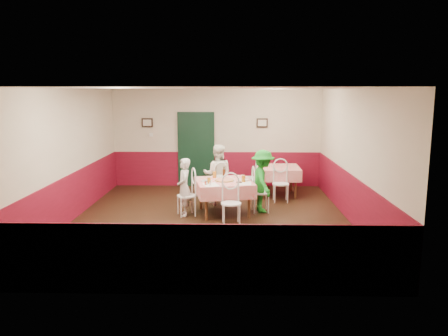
{
  "coord_description": "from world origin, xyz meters",
  "views": [
    {
      "loc": [
        0.5,
        -9.06,
        2.74
      ],
      "look_at": [
        0.28,
        0.53,
        1.05
      ],
      "focal_mm": 35.0,
      "sensor_mm": 36.0,
      "label": 1
    }
  ],
  "objects_px": {
    "chair_right": "(260,193)",
    "chair_far": "(218,186)",
    "glass_c": "(215,175)",
    "beer_bottle": "(224,172)",
    "chair_left": "(186,196)",
    "glass_a": "(209,181)",
    "diner_far": "(218,174)",
    "chair_near": "(231,204)",
    "main_table": "(224,197)",
    "diner_left": "(184,187)",
    "diner_right": "(263,181)",
    "second_table": "(278,181)",
    "chair_second_a": "(250,178)",
    "pizza": "(224,180)",
    "chair_second_b": "(281,184)",
    "wallet": "(239,182)",
    "glass_b": "(243,179)"
  },
  "relations": [
    {
      "from": "chair_second_b",
      "to": "pizza",
      "type": "relative_size",
      "value": 2.2
    },
    {
      "from": "beer_bottle",
      "to": "diner_far",
      "type": "xyz_separation_m",
      "value": [
        -0.17,
        0.46,
        -0.14
      ]
    },
    {
      "from": "glass_c",
      "to": "diner_far",
      "type": "bearing_deg",
      "value": 84.9
    },
    {
      "from": "chair_near",
      "to": "beer_bottle",
      "type": "distance_m",
      "value": 1.34
    },
    {
      "from": "chair_second_a",
      "to": "diner_left",
      "type": "distance_m",
      "value": 2.57
    },
    {
      "from": "chair_right",
      "to": "chair_far",
      "type": "height_order",
      "value": "same"
    },
    {
      "from": "chair_left",
      "to": "diner_left",
      "type": "height_order",
      "value": "diner_left"
    },
    {
      "from": "chair_left",
      "to": "glass_a",
      "type": "distance_m",
      "value": 0.66
    },
    {
      "from": "main_table",
      "to": "diner_left",
      "type": "bearing_deg",
      "value": -168.59
    },
    {
      "from": "glass_a",
      "to": "wallet",
      "type": "distance_m",
      "value": 0.67
    },
    {
      "from": "chair_near",
      "to": "glass_a",
      "type": "bearing_deg",
      "value": 129.05
    },
    {
      "from": "chair_second_b",
      "to": "diner_right",
      "type": "height_order",
      "value": "diner_right"
    },
    {
      "from": "pizza",
      "to": "glass_b",
      "type": "bearing_deg",
      "value": -14.58
    },
    {
      "from": "chair_second_b",
      "to": "wallet",
      "type": "height_order",
      "value": "chair_second_b"
    },
    {
      "from": "diner_left",
      "to": "diner_far",
      "type": "height_order",
      "value": "diner_far"
    },
    {
      "from": "chair_right",
      "to": "chair_second_a",
      "type": "height_order",
      "value": "same"
    },
    {
      "from": "second_table",
      "to": "chair_second_a",
      "type": "bearing_deg",
      "value": 180.0
    },
    {
      "from": "glass_c",
      "to": "diner_right",
      "type": "xyz_separation_m",
      "value": [
        1.11,
        -0.16,
        -0.12
      ]
    },
    {
      "from": "diner_left",
      "to": "diner_far",
      "type": "distance_m",
      "value": 1.28
    },
    {
      "from": "beer_bottle",
      "to": "diner_right",
      "type": "distance_m",
      "value": 0.94
    },
    {
      "from": "wallet",
      "to": "diner_far",
      "type": "height_order",
      "value": "diner_far"
    },
    {
      "from": "chair_near",
      "to": "main_table",
      "type": "bearing_deg",
      "value": 95.95
    },
    {
      "from": "chair_far",
      "to": "wallet",
      "type": "bearing_deg",
      "value": 90.71
    },
    {
      "from": "beer_bottle",
      "to": "chair_second_b",
      "type": "bearing_deg",
      "value": 26.41
    },
    {
      "from": "chair_far",
      "to": "pizza",
      "type": "xyz_separation_m",
      "value": [
        0.17,
        -0.86,
        0.32
      ]
    },
    {
      "from": "pizza",
      "to": "glass_a",
      "type": "height_order",
      "value": "glass_a"
    },
    {
      "from": "chair_left",
      "to": "chair_second_b",
      "type": "bearing_deg",
      "value": 101.24
    },
    {
      "from": "main_table",
      "to": "chair_left",
      "type": "xyz_separation_m",
      "value": [
        -0.83,
        -0.17,
        0.08
      ]
    },
    {
      "from": "diner_right",
      "to": "chair_right",
      "type": "bearing_deg",
      "value": 92.2
    },
    {
      "from": "pizza",
      "to": "diner_far",
      "type": "relative_size",
      "value": 0.28
    },
    {
      "from": "second_table",
      "to": "chair_second_a",
      "type": "xyz_separation_m",
      "value": [
        -0.75,
        0.0,
        0.08
      ]
    },
    {
      "from": "second_table",
      "to": "diner_far",
      "type": "height_order",
      "value": "diner_far"
    },
    {
      "from": "second_table",
      "to": "chair_second_b",
      "type": "relative_size",
      "value": 1.24
    },
    {
      "from": "diner_far",
      "to": "pizza",
      "type": "bearing_deg",
      "value": 102.55
    },
    {
      "from": "second_table",
      "to": "chair_second_a",
      "type": "height_order",
      "value": "chair_second_a"
    },
    {
      "from": "glass_c",
      "to": "beer_bottle",
      "type": "relative_size",
      "value": 0.67
    },
    {
      "from": "diner_left",
      "to": "glass_a",
      "type": "bearing_deg",
      "value": 63.36
    },
    {
      "from": "beer_bottle",
      "to": "wallet",
      "type": "height_order",
      "value": "beer_bottle"
    },
    {
      "from": "diner_left",
      "to": "diner_right",
      "type": "relative_size",
      "value": 0.9
    },
    {
      "from": "diner_right",
      "to": "chair_near",
      "type": "bearing_deg",
      "value": 135.57
    },
    {
      "from": "chair_left",
      "to": "chair_near",
      "type": "xyz_separation_m",
      "value": [
        1.0,
        -0.67,
        0.0
      ]
    },
    {
      "from": "diner_right",
      "to": "pizza",
      "type": "bearing_deg",
      "value": 93.98
    },
    {
      "from": "chair_second_b",
      "to": "diner_left",
      "type": "xyz_separation_m",
      "value": [
        -2.28,
        -1.3,
        0.2
      ]
    },
    {
      "from": "chair_left",
      "to": "chair_far",
      "type": "relative_size",
      "value": 1.0
    },
    {
      "from": "chair_second_a",
      "to": "beer_bottle",
      "type": "relative_size",
      "value": 4.01
    },
    {
      "from": "chair_left",
      "to": "diner_far",
      "type": "relative_size",
      "value": 0.61
    },
    {
      "from": "beer_bottle",
      "to": "wallet",
      "type": "bearing_deg",
      "value": -61.67
    },
    {
      "from": "chair_near",
      "to": "diner_far",
      "type": "distance_m",
      "value": 1.77
    },
    {
      "from": "chair_far",
      "to": "diner_far",
      "type": "relative_size",
      "value": 0.61
    },
    {
      "from": "beer_bottle",
      "to": "wallet",
      "type": "xyz_separation_m",
      "value": [
        0.35,
        -0.65,
        -0.1
      ]
    }
  ]
}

